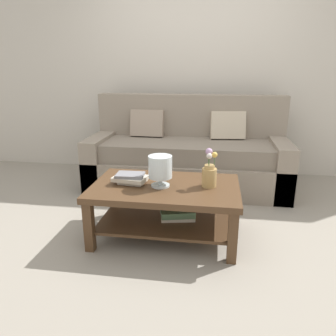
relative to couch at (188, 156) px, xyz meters
name	(u,v)px	position (x,y,z in m)	size (l,w,h in m)	color
ground_plane	(177,220)	(-0.01, -0.97, -0.36)	(10.00, 10.00, 0.00)	gray
back_wall	(193,69)	(-0.01, 0.68, 0.99)	(6.40, 0.12, 2.70)	beige
couch	(188,156)	(0.00, 0.00, 0.00)	(2.28, 0.90, 1.06)	gray
coffee_table	(166,200)	(-0.06, -1.26, -0.04)	(1.19, 0.75, 0.46)	#4C331E
book_stack_main	(131,178)	(-0.36, -1.26, 0.13)	(0.29, 0.23, 0.08)	beige
glass_hurricane_vase	(160,168)	(-0.10, -1.29, 0.25)	(0.19, 0.19, 0.25)	silver
flower_pitcher	(209,174)	(0.28, -1.24, 0.20)	(0.12, 0.12, 0.31)	tan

